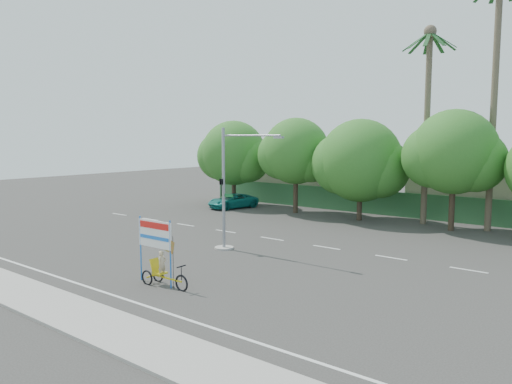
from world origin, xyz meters
The scene contains 14 objects.
ground centered at (0.00, 0.00, 0.00)m, with size 120.00×120.00×0.00m, color #33302D.
sidewalk_near centered at (0.00, -7.50, 0.06)m, with size 50.00×2.40×0.12m, color gray.
fence centered at (0.00, 21.50, 1.00)m, with size 38.00×0.08×2.00m, color #336B3D.
building_left centered at (-10.00, 26.00, 2.00)m, with size 12.00×8.00×4.00m, color beige.
building_right centered at (8.00, 26.00, 1.80)m, with size 14.00×8.00×3.60m, color beige.
tree_far_left centered at (-14.05, 18.00, 4.76)m, with size 7.14×6.00×7.96m.
tree_left centered at (-7.05, 18.00, 5.06)m, with size 6.66×5.60×8.07m.
tree_center centered at (-1.05, 18.00, 4.47)m, with size 7.62×6.40×7.85m.
tree_right centered at (5.95, 18.00, 5.24)m, with size 6.90×5.80×8.36m.
palm_tall centered at (8.00, 19.50, 10.46)m, with size 3.73×3.79×17.45m.
palm_short centered at (3.50, 19.50, 8.86)m, with size 3.73×3.79×14.45m.
traffic_signal centered at (-2.20, 3.98, 2.92)m, with size 4.72×1.10×7.00m.
trike_billboard centered at (0.13, -3.04, 1.21)m, with size 3.05×0.70×3.00m.
pickup_truck centered at (-13.04, 16.75, 0.66)m, with size 2.17×4.72×1.31m, color #10756D.
Camera 1 is at (16.74, -17.04, 6.50)m, focal length 35.00 mm.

